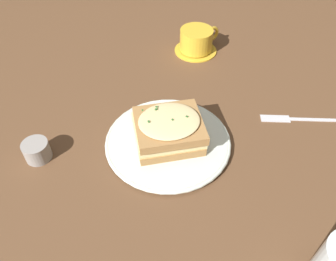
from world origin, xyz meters
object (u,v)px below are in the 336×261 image
(fork, at_px, (290,119))
(condiment_pot, at_px, (37,151))
(teacup_with_saucer, at_px, (197,41))
(dinner_plate, at_px, (168,142))
(sandwich, at_px, (168,130))

(fork, xyz_separation_m, condiment_pot, (-0.55, -0.05, 0.02))
(teacup_with_saucer, height_order, fork, teacup_with_saucer)
(dinner_plate, height_order, fork, dinner_plate)
(sandwich, height_order, fork, sandwich)
(sandwich, xyz_separation_m, condiment_pot, (-0.27, -0.01, -0.03))
(dinner_plate, distance_m, teacup_with_saucer, 0.37)
(condiment_pot, bearing_deg, dinner_plate, 1.67)
(sandwich, height_order, teacup_with_saucer, sandwich)
(sandwich, xyz_separation_m, fork, (0.28, 0.05, -0.04))
(fork, distance_m, condiment_pot, 0.55)
(sandwich, bearing_deg, dinner_plate, 106.10)
(teacup_with_saucer, distance_m, condiment_pot, 0.52)
(dinner_plate, relative_size, sandwich, 1.82)
(condiment_pot, bearing_deg, fork, 5.67)
(sandwich, bearing_deg, fork, 9.83)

